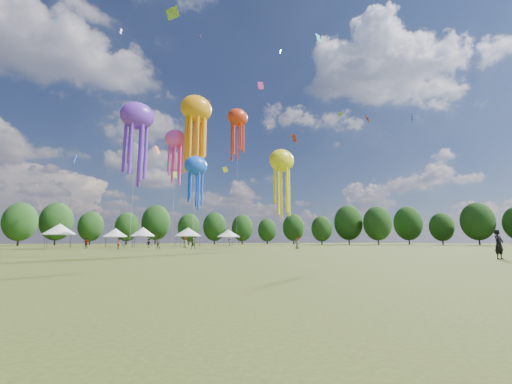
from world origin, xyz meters
name	(u,v)px	position (x,y,z in m)	size (l,w,h in m)	color
ground	(398,262)	(0.00, 0.00, 0.00)	(300.00, 300.00, 0.00)	#384416
observer_main	(499,244)	(8.37, -1.23, 0.98)	(0.71, 0.47, 1.96)	black
spectator_near	(158,243)	(-6.03, 37.82, 0.89)	(0.86, 0.67, 1.78)	gray
spectators_far	(189,243)	(0.07, 42.32, 0.87)	(29.79, 28.81, 1.90)	gray
festival_tents	(155,232)	(-3.37, 55.83, 3.08)	(39.71, 10.53, 4.28)	#47474C
show_kites	(202,136)	(0.67, 38.64, 19.16)	(27.48, 26.18, 30.56)	#FC4AAC
small_kites	(189,83)	(-1.30, 40.75, 29.54)	(67.58, 58.75, 45.59)	#FC4AAC
treeline	(147,217)	(-3.87, 62.51, 6.54)	(201.57, 95.24, 13.43)	#38281C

